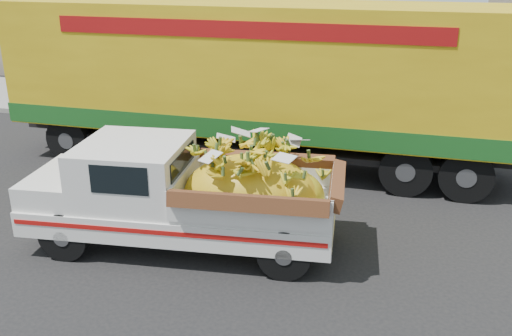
# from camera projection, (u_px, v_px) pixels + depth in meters

# --- Properties ---
(ground) EXTENTS (100.00, 100.00, 0.00)m
(ground) POSITION_uv_depth(u_px,v_px,m) (130.00, 257.00, 9.61)
(ground) COLOR black
(ground) RESTS_ON ground
(curb) EXTENTS (60.00, 0.25, 0.15)m
(curb) POSITION_uv_depth(u_px,v_px,m) (253.00, 130.00, 16.30)
(curb) COLOR gray
(curb) RESTS_ON ground
(sidewalk) EXTENTS (60.00, 4.00, 0.14)m
(sidewalk) POSITION_uv_depth(u_px,v_px,m) (271.00, 112.00, 18.19)
(sidewalk) COLOR gray
(sidewalk) RESTS_ON ground
(building_left) EXTENTS (18.00, 6.00, 5.00)m
(building_left) POSITION_uv_depth(u_px,v_px,m) (127.00, 11.00, 24.70)
(building_left) COLOR gray
(building_left) RESTS_ON ground
(pickup_truck) EXTENTS (5.41, 2.48, 1.83)m
(pickup_truck) POSITION_uv_depth(u_px,v_px,m) (204.00, 194.00, 9.65)
(pickup_truck) COLOR black
(pickup_truck) RESTS_ON ground
(semi_trailer) EXTENTS (12.01, 2.61, 3.80)m
(semi_trailer) POSITION_uv_depth(u_px,v_px,m) (259.00, 78.00, 13.16)
(semi_trailer) COLOR black
(semi_trailer) RESTS_ON ground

